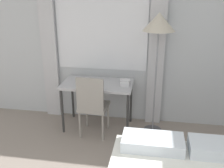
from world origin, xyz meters
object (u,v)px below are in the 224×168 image
object	(u,v)px
desk_chair	(92,103)
book	(87,82)
standing_lamp	(159,29)
desk	(98,87)
telephone	(125,83)

from	to	relation	value
desk_chair	book	bearing A→B (deg)	120.90
standing_lamp	book	xyz separation A→B (m)	(-1.00, -0.01, -0.81)
desk	book	size ratio (longest dim) A/B	4.08
standing_lamp	telephone	xyz separation A→B (m)	(-0.43, -0.04, -0.78)
desk	telephone	size ratio (longest dim) A/B	7.44
desk_chair	telephone	xyz separation A→B (m)	(0.44, 0.23, 0.26)
desk	book	bearing A→B (deg)	-176.33
desk_chair	standing_lamp	bearing A→B (deg)	20.13
desk	standing_lamp	xyz separation A→B (m)	(0.85, -0.00, 0.89)
standing_lamp	book	bearing A→B (deg)	-179.55
standing_lamp	book	size ratio (longest dim) A/B	6.88
telephone	desk_chair	bearing A→B (deg)	-152.58
telephone	book	world-z (taller)	telephone
desk_chair	book	world-z (taller)	desk_chair
desk_chair	telephone	distance (m)	0.56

